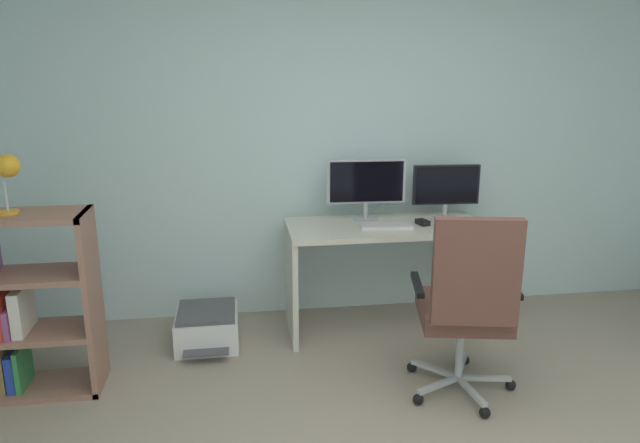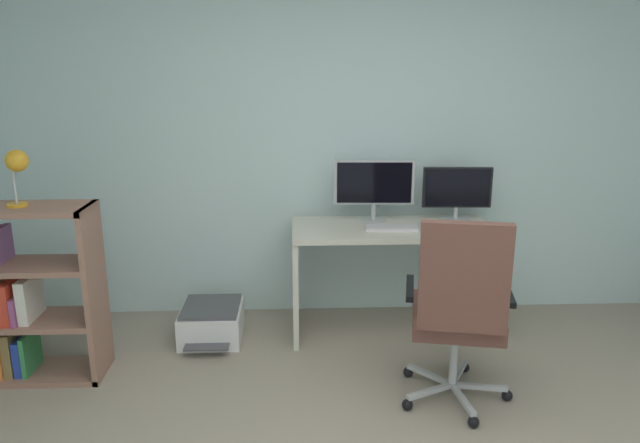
{
  "view_description": "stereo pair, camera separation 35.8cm",
  "coord_description": "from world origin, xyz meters",
  "px_view_note": "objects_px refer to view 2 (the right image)",
  "views": [
    {
      "loc": [
        -0.78,
        -1.74,
        1.79
      ],
      "look_at": [
        -0.28,
        1.69,
        0.87
      ],
      "focal_mm": 33.02,
      "sensor_mm": 36.0,
      "label": 1
    },
    {
      "loc": [
        -0.43,
        -1.77,
        1.79
      ],
      "look_at": [
        -0.28,
        1.69,
        0.87
      ],
      "focal_mm": 33.02,
      "sensor_mm": 36.0,
      "label": 2
    }
  ],
  "objects_px": {
    "bookshelf": "(21,299)",
    "desk_lamp": "(17,165)",
    "desk": "(391,256)",
    "computer_mouse": "(430,225)",
    "keyboard": "(391,228)",
    "office_chair": "(459,307)",
    "monitor_secondary": "(457,190)",
    "monitor_main": "(374,185)",
    "printer": "(212,322)"
  },
  "relations": [
    {
      "from": "bookshelf",
      "to": "desk_lamp",
      "type": "xyz_separation_m",
      "value": [
        0.08,
        -0.0,
        0.78
      ]
    },
    {
      "from": "desk",
      "to": "computer_mouse",
      "type": "bearing_deg",
      "value": -9.48
    },
    {
      "from": "keyboard",
      "to": "office_chair",
      "type": "bearing_deg",
      "value": -71.94
    },
    {
      "from": "monitor_secondary",
      "to": "desk_lamp",
      "type": "relative_size",
      "value": 1.49
    },
    {
      "from": "monitor_main",
      "to": "office_chair",
      "type": "relative_size",
      "value": 0.51
    },
    {
      "from": "bookshelf",
      "to": "desk_lamp",
      "type": "distance_m",
      "value": 0.79
    },
    {
      "from": "desk",
      "to": "monitor_main",
      "type": "height_order",
      "value": "monitor_main"
    },
    {
      "from": "keyboard",
      "to": "office_chair",
      "type": "distance_m",
      "value": 0.94
    },
    {
      "from": "desk",
      "to": "office_chair",
      "type": "bearing_deg",
      "value": -78.39
    },
    {
      "from": "keyboard",
      "to": "desk_lamp",
      "type": "distance_m",
      "value": 2.25
    },
    {
      "from": "monitor_secondary",
      "to": "keyboard",
      "type": "height_order",
      "value": "monitor_secondary"
    },
    {
      "from": "desk_lamp",
      "to": "monitor_main",
      "type": "bearing_deg",
      "value": 18.08
    },
    {
      "from": "keyboard",
      "to": "desk_lamp",
      "type": "height_order",
      "value": "desk_lamp"
    },
    {
      "from": "monitor_main",
      "to": "computer_mouse",
      "type": "relative_size",
      "value": 5.45
    },
    {
      "from": "keyboard",
      "to": "computer_mouse",
      "type": "height_order",
      "value": "computer_mouse"
    },
    {
      "from": "desk",
      "to": "printer",
      "type": "bearing_deg",
      "value": -176.55
    },
    {
      "from": "desk",
      "to": "desk_lamp",
      "type": "height_order",
      "value": "desk_lamp"
    },
    {
      "from": "computer_mouse",
      "to": "desk_lamp",
      "type": "distance_m",
      "value": 2.5
    },
    {
      "from": "desk_lamp",
      "to": "printer",
      "type": "relative_size",
      "value": 0.6
    },
    {
      "from": "desk",
      "to": "office_chair",
      "type": "distance_m",
      "value": 0.98
    },
    {
      "from": "monitor_secondary",
      "to": "computer_mouse",
      "type": "xyz_separation_m",
      "value": [
        -0.22,
        -0.19,
        -0.2
      ]
    },
    {
      "from": "monitor_main",
      "to": "bookshelf",
      "type": "height_order",
      "value": "monitor_main"
    },
    {
      "from": "keyboard",
      "to": "computer_mouse",
      "type": "distance_m",
      "value": 0.26
    },
    {
      "from": "keyboard",
      "to": "computer_mouse",
      "type": "relative_size",
      "value": 3.4
    },
    {
      "from": "office_chair",
      "to": "desk",
      "type": "bearing_deg",
      "value": 101.61
    },
    {
      "from": "keyboard",
      "to": "printer",
      "type": "relative_size",
      "value": 0.64
    },
    {
      "from": "monitor_main",
      "to": "printer",
      "type": "height_order",
      "value": "monitor_main"
    },
    {
      "from": "monitor_secondary",
      "to": "keyboard",
      "type": "xyz_separation_m",
      "value": [
        -0.48,
        -0.22,
        -0.2
      ]
    },
    {
      "from": "bookshelf",
      "to": "computer_mouse",
      "type": "bearing_deg",
      "value": 10.86
    },
    {
      "from": "desk",
      "to": "computer_mouse",
      "type": "height_order",
      "value": "computer_mouse"
    },
    {
      "from": "office_chair",
      "to": "printer",
      "type": "height_order",
      "value": "office_chair"
    },
    {
      "from": "monitor_main",
      "to": "office_chair",
      "type": "xyz_separation_m",
      "value": [
        0.31,
        -1.12,
        -0.42
      ]
    },
    {
      "from": "desk",
      "to": "printer",
      "type": "height_order",
      "value": "desk"
    },
    {
      "from": "keyboard",
      "to": "bookshelf",
      "type": "relative_size",
      "value": 0.33
    },
    {
      "from": "computer_mouse",
      "to": "monitor_main",
      "type": "bearing_deg",
      "value": 134.86
    },
    {
      "from": "monitor_main",
      "to": "office_chair",
      "type": "height_order",
      "value": "monitor_main"
    },
    {
      "from": "monitor_main",
      "to": "computer_mouse",
      "type": "distance_m",
      "value": 0.46
    },
    {
      "from": "monitor_main",
      "to": "keyboard",
      "type": "relative_size",
      "value": 1.6
    },
    {
      "from": "desk",
      "to": "monitor_secondary",
      "type": "xyz_separation_m",
      "value": [
        0.47,
        0.15,
        0.42
      ]
    },
    {
      "from": "desk",
      "to": "desk_lamp",
      "type": "xyz_separation_m",
      "value": [
        -2.16,
        -0.52,
        0.72
      ]
    },
    {
      "from": "keyboard",
      "to": "computer_mouse",
      "type": "bearing_deg",
      "value": 11.07
    },
    {
      "from": "desk",
      "to": "bookshelf",
      "type": "bearing_deg",
      "value": -167.0
    },
    {
      "from": "desk",
      "to": "desk_lamp",
      "type": "bearing_deg",
      "value": -166.55
    },
    {
      "from": "desk",
      "to": "printer",
      "type": "relative_size",
      "value": 2.52
    },
    {
      "from": "monitor_secondary",
      "to": "printer",
      "type": "relative_size",
      "value": 0.89
    },
    {
      "from": "monitor_secondary",
      "to": "desk_lamp",
      "type": "height_order",
      "value": "desk_lamp"
    },
    {
      "from": "desk_lamp",
      "to": "printer",
      "type": "distance_m",
      "value": 1.55
    },
    {
      "from": "desk_lamp",
      "to": "computer_mouse",
      "type": "bearing_deg",
      "value": 11.21
    },
    {
      "from": "monitor_secondary",
      "to": "bookshelf",
      "type": "distance_m",
      "value": 2.83
    },
    {
      "from": "keyboard",
      "to": "office_chair",
      "type": "xyz_separation_m",
      "value": [
        0.21,
        -0.89,
        -0.18
      ]
    }
  ]
}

